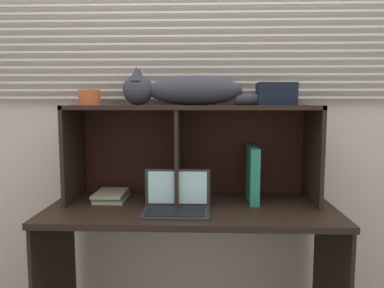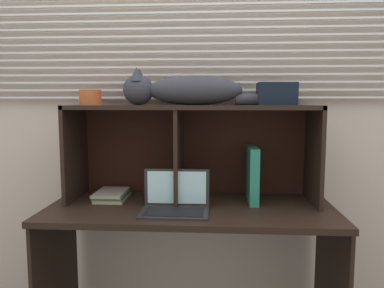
{
  "view_description": "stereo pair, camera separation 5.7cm",
  "coord_description": "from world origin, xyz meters",
  "views": [
    {
      "loc": [
        0.07,
        -1.67,
        1.27
      ],
      "look_at": [
        0.0,
        0.32,
        1.04
      ],
      "focal_mm": 35.32,
      "sensor_mm": 36.0,
      "label": 1
    },
    {
      "loc": [
        0.13,
        -1.67,
        1.27
      ],
      "look_at": [
        0.0,
        0.32,
        1.04
      ],
      "focal_mm": 35.32,
      "sensor_mm": 36.0,
      "label": 2
    }
  ],
  "objects": [
    {
      "name": "laptop",
      "position": [
        -0.07,
        0.11,
        0.78
      ],
      "size": [
        0.33,
        0.22,
        0.2
      ],
      "color": "#242424",
      "rests_on": "desk"
    },
    {
      "name": "book_stack",
      "position": [
        -0.44,
        0.32,
        0.76
      ],
      "size": [
        0.17,
        0.24,
        0.04
      ],
      "color": "gray",
      "rests_on": "desk"
    },
    {
      "name": "back_panel_with_blinds",
      "position": [
        0.0,
        0.55,
        1.26
      ],
      "size": [
        4.4,
        0.08,
        2.5
      ],
      "color": "beige",
      "rests_on": "ground"
    },
    {
      "name": "storage_box",
      "position": [
        0.44,
        0.32,
        1.31
      ],
      "size": [
        0.2,
        0.15,
        0.12
      ],
      "primitive_type": "cube",
      "color": "black",
      "rests_on": "hutch_shelf_unit"
    },
    {
      "name": "hutch_shelf_unit",
      "position": [
        -0.01,
        0.36,
        1.09
      ],
      "size": [
        1.3,
        0.36,
        0.51
      ],
      "color": "black",
      "rests_on": "desk"
    },
    {
      "name": "small_basket",
      "position": [
        -0.55,
        0.32,
        1.29
      ],
      "size": [
        0.12,
        0.12,
        0.08
      ],
      "primitive_type": "cylinder",
      "color": "#BC542B",
      "rests_on": "hutch_shelf_unit"
    },
    {
      "name": "desk",
      "position": [
        0.0,
        0.2,
        0.59
      ],
      "size": [
        1.45,
        0.62,
        0.74
      ],
      "color": "black",
      "rests_on": "ground"
    },
    {
      "name": "cat",
      "position": [
        -0.05,
        0.32,
        1.33
      ],
      "size": [
        0.83,
        0.17,
        0.2
      ],
      "color": "#32323E",
      "rests_on": "hutch_shelf_unit"
    },
    {
      "name": "binder_upright",
      "position": [
        0.32,
        0.32,
        0.88
      ],
      "size": [
        0.05,
        0.25,
        0.29
      ],
      "primitive_type": "cube",
      "color": "#257E63",
      "rests_on": "desk"
    }
  ]
}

